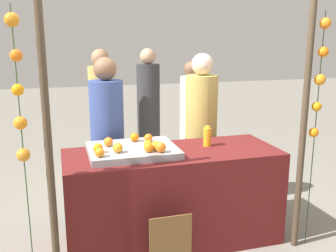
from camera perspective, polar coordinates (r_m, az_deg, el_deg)
ground_plane at (r=3.76m, az=0.67°, el=-16.50°), size 24.00×24.00×0.00m
stall_counter at (r=3.57m, az=0.69°, el=-10.46°), size 1.93×0.74×0.86m
orange_tray at (r=3.36m, az=-5.34°, el=-3.64°), size 0.76×0.60×0.06m
orange_0 at (r=3.52m, az=-5.03°, el=-1.69°), size 0.08×0.08×0.08m
orange_1 at (r=3.19m, az=-2.91°, el=-3.23°), size 0.08×0.08×0.08m
orange_2 at (r=3.19m, az=-7.51°, el=-3.25°), size 0.08×0.08×0.08m
orange_3 at (r=3.17m, az=-1.12°, el=-3.20°), size 0.09×0.09×0.09m
orange_4 at (r=3.21m, az=-10.40°, el=-3.28°), size 0.08×0.08×0.08m
orange_5 at (r=3.10m, az=-10.17°, el=-3.90°), size 0.08×0.08×0.08m
orange_6 at (r=3.39m, az=-8.90°, el=-2.35°), size 0.08×0.08×0.08m
orange_7 at (r=3.49m, az=-2.95°, el=-1.79°), size 0.08×0.08×0.08m
orange_8 at (r=3.30m, az=-2.99°, el=-2.74°), size 0.07×0.07×0.07m
orange_9 at (r=3.24m, az=-1.86°, el=-2.95°), size 0.08×0.08×0.08m
juice_bottle at (r=3.58m, az=5.89°, el=-1.60°), size 0.07×0.07×0.19m
chalkboard_sign at (r=3.10m, az=0.36°, el=-17.87°), size 0.34×0.03×0.55m
vendor_left at (r=3.92m, az=-8.97°, el=-3.05°), size 0.34×0.34×1.68m
vendor_right at (r=4.18m, az=4.94°, el=-1.75°), size 0.34×0.34×1.70m
crowd_person_0 at (r=5.74m, az=-2.93°, el=2.38°), size 0.34×0.34×1.71m
crowd_person_1 at (r=5.33m, az=-9.78°, el=1.41°), size 0.34×0.34×1.72m
crowd_person_2 at (r=5.35m, az=3.42°, el=0.78°), size 0.31×0.31×1.55m
canopy_post_left at (r=2.82m, az=-17.44°, el=-2.74°), size 0.06×0.06×2.24m
canopy_post_right at (r=3.46m, az=19.59°, el=-0.05°), size 0.06×0.06×2.24m
garland_strand_left at (r=2.77m, az=-21.46°, el=4.50°), size 0.10×0.10×2.07m
garland_strand_right at (r=3.45m, az=21.74°, el=6.72°), size 0.10×0.10×2.07m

